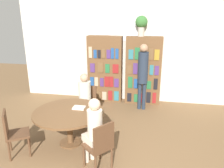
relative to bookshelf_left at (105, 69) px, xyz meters
name	(u,v)px	position (x,y,z in m)	size (l,w,h in m)	color
wall_back	(125,51)	(0.56, 0.19, 0.54)	(6.40, 0.07, 3.00)	beige
bookshelf_left	(105,69)	(0.00, 0.00, 0.00)	(1.01, 0.34, 1.95)	brown
bookshelf_right	(143,71)	(1.13, 0.00, 0.00)	(1.01, 0.34, 1.95)	brown
flower_vase	(141,24)	(1.02, 0.00, 1.32)	(0.33, 0.33, 0.55)	#B7AD9E
reading_table	(69,116)	(-0.22, -2.48, -0.35)	(1.39, 1.39, 0.72)	brown
chair_near_camera	(13,131)	(-1.09, -3.03, -0.48)	(0.55, 0.55, 0.89)	brown
chair_left_side	(87,102)	(-0.14, -1.46, -0.48)	(0.43, 0.43, 0.89)	brown
chair_far_side	(100,144)	(0.57, -3.15, -0.48)	(0.56, 0.56, 0.89)	brown
seated_reader_left	(84,96)	(-0.16, -1.63, -0.25)	(0.31, 0.39, 1.25)	beige
seated_reader_right	(94,128)	(0.43, -3.03, -0.26)	(0.41, 0.40, 1.25)	beige
librarian_standing	(143,71)	(1.13, -0.50, 0.13)	(0.27, 0.54, 1.81)	#232D3D
open_book_on_table	(79,108)	(-0.06, -2.31, -0.24)	(0.24, 0.18, 0.03)	silver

